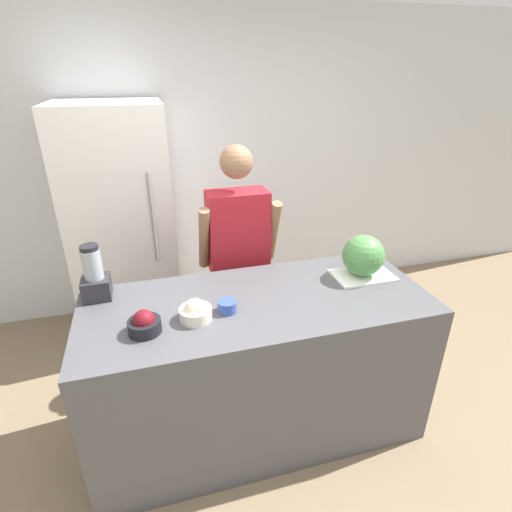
{
  "coord_description": "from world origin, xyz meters",
  "views": [
    {
      "loc": [
        -0.53,
        -1.42,
        2.1
      ],
      "look_at": [
        0.0,
        0.44,
        1.18
      ],
      "focal_mm": 28.0,
      "sensor_mm": 36.0,
      "label": 1
    }
  ],
  "objects_px": {
    "person": "(239,261)",
    "watermelon": "(363,256)",
    "refrigerator": "(123,228)",
    "blender": "(95,277)",
    "bowl_small_blue": "(227,306)",
    "bowl_cream": "(195,312)",
    "bowl_cherries": "(144,324)"
  },
  "relations": [
    {
      "from": "refrigerator",
      "to": "watermelon",
      "type": "height_order",
      "value": "refrigerator"
    },
    {
      "from": "bowl_cream",
      "to": "blender",
      "type": "xyz_separation_m",
      "value": [
        -0.49,
        0.37,
        0.08
      ]
    },
    {
      "from": "watermelon",
      "to": "blender",
      "type": "relative_size",
      "value": 0.8
    },
    {
      "from": "watermelon",
      "to": "bowl_cherries",
      "type": "distance_m",
      "value": 1.32
    },
    {
      "from": "refrigerator",
      "to": "bowl_small_blue",
      "type": "xyz_separation_m",
      "value": [
        0.55,
        -1.39,
        0.02
      ]
    },
    {
      "from": "bowl_small_blue",
      "to": "blender",
      "type": "relative_size",
      "value": 0.32
    },
    {
      "from": "bowl_cherries",
      "to": "refrigerator",
      "type": "bearing_deg",
      "value": 94.96
    },
    {
      "from": "refrigerator",
      "to": "person",
      "type": "height_order",
      "value": "refrigerator"
    },
    {
      "from": "person",
      "to": "watermelon",
      "type": "distance_m",
      "value": 0.88
    },
    {
      "from": "bowl_cream",
      "to": "watermelon",
      "type": "bearing_deg",
      "value": 10.17
    },
    {
      "from": "person",
      "to": "bowl_cherries",
      "type": "distance_m",
      "value": 1.03
    },
    {
      "from": "refrigerator",
      "to": "bowl_small_blue",
      "type": "height_order",
      "value": "refrigerator"
    },
    {
      "from": "refrigerator",
      "to": "person",
      "type": "xyz_separation_m",
      "value": [
        0.78,
        -0.67,
        -0.09
      ]
    },
    {
      "from": "bowl_cherries",
      "to": "blender",
      "type": "bearing_deg",
      "value": 120.78
    },
    {
      "from": "person",
      "to": "blender",
      "type": "height_order",
      "value": "person"
    },
    {
      "from": "watermelon",
      "to": "bowl_cream",
      "type": "xyz_separation_m",
      "value": [
        -1.04,
        -0.19,
        -0.09
      ]
    },
    {
      "from": "person",
      "to": "watermelon",
      "type": "relative_size",
      "value": 6.61
    },
    {
      "from": "bowl_cream",
      "to": "blender",
      "type": "relative_size",
      "value": 0.53
    },
    {
      "from": "refrigerator",
      "to": "person",
      "type": "bearing_deg",
      "value": -40.48
    },
    {
      "from": "watermelon",
      "to": "bowl_small_blue",
      "type": "xyz_separation_m",
      "value": [
        -0.87,
        -0.16,
        -0.11
      ]
    },
    {
      "from": "refrigerator",
      "to": "bowl_small_blue",
      "type": "distance_m",
      "value": 1.49
    },
    {
      "from": "person",
      "to": "bowl_small_blue",
      "type": "distance_m",
      "value": 0.76
    },
    {
      "from": "bowl_cream",
      "to": "bowl_small_blue",
      "type": "height_order",
      "value": "bowl_cream"
    },
    {
      "from": "person",
      "to": "blender",
      "type": "bearing_deg",
      "value": -157.04
    },
    {
      "from": "watermelon",
      "to": "bowl_cream",
      "type": "distance_m",
      "value": 1.06
    },
    {
      "from": "bowl_cherries",
      "to": "bowl_cream",
      "type": "height_order",
      "value": "bowl_cherries"
    },
    {
      "from": "bowl_cherries",
      "to": "bowl_cream",
      "type": "relative_size",
      "value": 0.96
    },
    {
      "from": "person",
      "to": "refrigerator",
      "type": "bearing_deg",
      "value": 139.52
    },
    {
      "from": "bowl_cherries",
      "to": "bowl_small_blue",
      "type": "xyz_separation_m",
      "value": [
        0.42,
        0.07,
        -0.02
      ]
    },
    {
      "from": "refrigerator",
      "to": "bowl_cream",
      "type": "bearing_deg",
      "value": -74.98
    },
    {
      "from": "refrigerator",
      "to": "blender",
      "type": "xyz_separation_m",
      "value": [
        -0.12,
        -1.05,
        0.12
      ]
    },
    {
      "from": "person",
      "to": "watermelon",
      "type": "height_order",
      "value": "person"
    }
  ]
}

